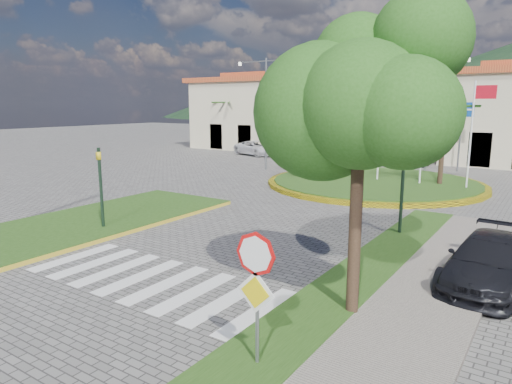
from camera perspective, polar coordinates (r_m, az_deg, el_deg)
The scene contains 20 objects.
ground at distance 11.14m, azimuth -28.81°, elevation -15.99°, with size 160.00×160.00×0.00m, color #5E5B59.
verge_right at distance 8.96m, azimuth -0.42°, elevation -20.75°, with size 1.60×28.00×0.18m, color #224513.
median_left at distance 19.27m, azimuth -22.07°, elevation -4.00°, with size 5.00×14.00×0.18m, color #224513.
crosswalk at distance 13.21m, azimuth -13.07°, elevation -10.61°, with size 8.00×3.00×0.01m, color silver.
roundabout_island at distance 28.20m, azimuth 14.56°, elevation 1.17°, with size 12.70×12.70×6.00m.
stop_sign at distance 8.11m, azimuth 0.01°, elevation -10.80°, with size 0.80×0.11×2.65m.
deciduous_tree at distance 9.97m, azimuth 13.02°, elevation 12.86°, with size 3.60×3.60×6.80m.
traffic_light_left at distance 18.14m, azimuth -18.86°, elevation 1.31°, with size 0.15×0.18×3.20m.
traffic_light_right at distance 17.17m, azimuth 17.83°, elevation 0.86°, with size 0.15×0.18×3.20m.
direction_sign_west at distance 36.99m, azimuth 16.55°, elevation 8.55°, with size 1.60×0.14×5.20m.
direction_sign_east at distance 35.81m, azimuth 24.26°, elevation 7.98°, with size 1.60×0.14×5.20m.
street_lamp_centre at distance 35.24m, azimuth 20.87°, elevation 9.77°, with size 4.80×0.16×8.00m.
street_lamp_west at distance 33.59m, azimuth 1.26°, elevation 10.45°, with size 4.80×0.16×8.00m.
building_left at distance 48.20m, azimuth 5.27°, elevation 9.86°, with size 23.32×9.54×8.05m.
hill_far_west at distance 158.01m, azimuth 10.14°, elevation 13.05°, with size 140.00×140.00×22.00m, color black.
hill_near_back at distance 135.68m, azimuth 26.27°, elevation 11.21°, with size 110.00×110.00×16.00m, color black.
white_van at distance 43.24m, azimuth 0.06°, elevation 5.50°, with size 2.25×4.88×1.36m, color silver.
car_dark_a at distance 37.44m, azimuth 18.32°, elevation 3.94°, with size 1.37×3.41×1.16m, color black.
car_dark_b at distance 41.11m, azimuth 24.49°, elevation 4.10°, with size 1.24×3.56×1.17m, color black.
car_side_right at distance 13.78m, azimuth 27.11°, elevation -7.72°, with size 1.87×4.61×1.34m, color black.
Camera 1 is at (9.09, -4.29, 4.80)m, focal length 32.00 mm.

